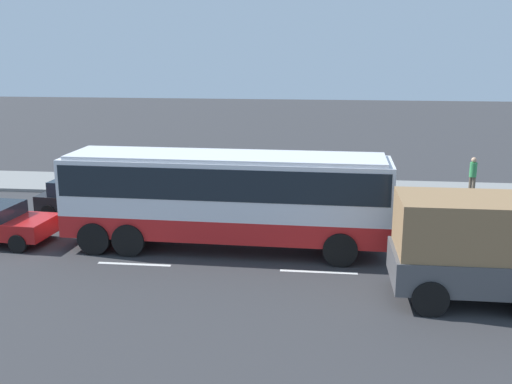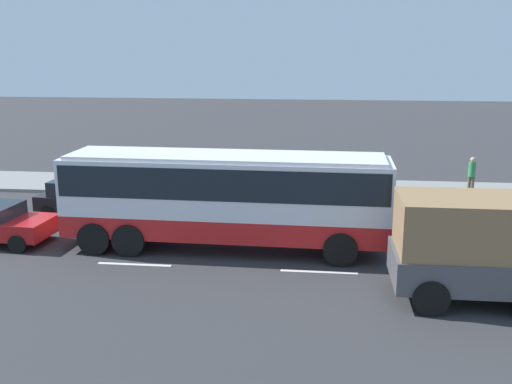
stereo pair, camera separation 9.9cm
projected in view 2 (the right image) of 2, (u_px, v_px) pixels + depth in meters
ground_plane at (256, 249)px, 20.66m from camera, size 120.00×120.00×0.00m
sidewalk_curb at (276, 188)px, 29.32m from camera, size 80.00×4.00×0.15m
lane_centreline at (313, 272)px, 18.59m from camera, size 38.68×0.16×0.01m
coach_bus at (226, 191)px, 20.22m from camera, size 11.02×2.81×3.31m
car_black_sedan at (87, 197)px, 24.45m from camera, size 4.22×2.21×1.53m
pedestrian_near_curb at (242, 165)px, 29.04m from camera, size 0.32×0.32×1.79m
pedestrian_at_crossing at (472, 173)px, 27.25m from camera, size 0.32×0.32×1.78m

